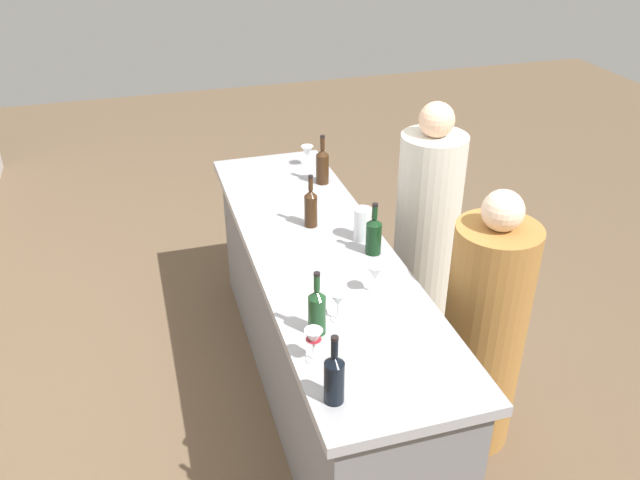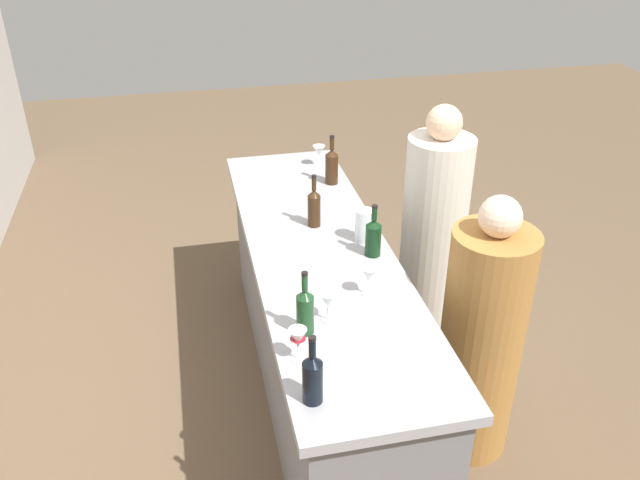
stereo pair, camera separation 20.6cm
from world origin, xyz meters
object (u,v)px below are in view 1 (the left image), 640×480
at_px(wine_bottle_second_left_olive_green, 317,310).
at_px(wine_bottle_rightmost_amber_brown, 322,165).
at_px(water_pitcher, 362,224).
at_px(person_center_guest, 484,334).
at_px(wine_bottle_leftmost_near_black, 334,377).
at_px(wine_bottle_second_right_amber_brown, 311,207).
at_px(wine_glass_near_center, 375,274).
at_px(wine_bottle_center_dark_green, 374,235).
at_px(wine_glass_near_right, 338,300).
at_px(wine_glass_far_left, 314,340).
at_px(person_left_guest, 426,240).
at_px(wine_glass_near_left, 307,152).

relative_size(wine_bottle_second_left_olive_green, wine_bottle_rightmost_amber_brown, 0.96).
height_order(water_pitcher, person_center_guest, person_center_guest).
height_order(wine_bottle_leftmost_near_black, wine_bottle_second_right_amber_brown, wine_bottle_second_right_amber_brown).
relative_size(wine_bottle_second_left_olive_green, person_center_guest, 0.21).
xyz_separation_m(wine_bottle_leftmost_near_black, wine_glass_near_center, (0.62, -0.39, -0.01)).
bearing_deg(wine_bottle_center_dark_green, wine_glass_near_center, 160.47).
relative_size(wine_bottle_second_left_olive_green, water_pitcher, 1.67).
relative_size(wine_glass_near_right, wine_glass_far_left, 0.93).
bearing_deg(wine_glass_near_right, wine_glass_far_left, 142.55).
bearing_deg(wine_glass_near_center, wine_bottle_leftmost_near_black, 147.61).
relative_size(wine_bottle_rightmost_amber_brown, wine_glass_far_left, 2.10).
height_order(wine_bottle_second_left_olive_green, wine_bottle_second_right_amber_brown, same).
bearing_deg(wine_glass_far_left, wine_bottle_second_right_amber_brown, -15.28).
relative_size(wine_bottle_rightmost_amber_brown, person_left_guest, 0.20).
distance_m(wine_bottle_center_dark_green, wine_glass_far_left, 0.88).
bearing_deg(water_pitcher, wine_glass_near_left, 0.98).
xyz_separation_m(wine_bottle_leftmost_near_black, wine_glass_near_left, (2.10, -0.49, -0.01)).
height_order(wine_bottle_second_left_olive_green, person_center_guest, person_center_guest).
xyz_separation_m(wine_bottle_leftmost_near_black, wine_glass_far_left, (0.24, 0.01, -0.01)).
bearing_deg(wine_bottle_leftmost_near_black, wine_bottle_second_right_amber_brown, -12.25).
height_order(wine_glass_near_center, wine_glass_near_right, wine_glass_near_center).
distance_m(wine_glass_near_center, person_center_guest, 0.69).
xyz_separation_m(wine_bottle_center_dark_green, person_center_guest, (-0.43, -0.44, -0.41)).
relative_size(wine_glass_near_center, wine_glass_far_left, 0.98).
distance_m(wine_bottle_second_right_amber_brown, wine_bottle_rightmost_amber_brown, 0.55).
bearing_deg(person_center_guest, wine_bottle_center_dark_green, -50.70).
xyz_separation_m(wine_bottle_center_dark_green, person_left_guest, (0.41, -0.50, -0.34)).
height_order(wine_glass_far_left, person_center_guest, person_center_guest).
bearing_deg(wine_bottle_second_left_olive_green, wine_bottle_rightmost_amber_brown, -17.59).
bearing_deg(wine_bottle_center_dark_green, wine_glass_near_left, 1.20).
height_order(wine_bottle_second_left_olive_green, wine_bottle_rightmost_amber_brown, wine_bottle_rightmost_amber_brown).
height_order(wine_glass_near_center, person_center_guest, person_center_guest).
relative_size(wine_glass_near_left, wine_glass_far_left, 0.93).
height_order(wine_bottle_second_right_amber_brown, person_center_guest, person_center_guest).
distance_m(wine_glass_near_left, person_center_guest, 1.69).
bearing_deg(person_left_guest, wine_bottle_second_right_amber_brown, 1.47).
bearing_deg(wine_bottle_center_dark_green, water_pitcher, 2.67).
bearing_deg(wine_bottle_center_dark_green, person_left_guest, -50.69).
bearing_deg(wine_bottle_leftmost_near_black, wine_bottle_second_left_olive_green, -7.58).
xyz_separation_m(wine_glass_near_center, water_pitcher, (0.48, -0.11, -0.01)).
distance_m(wine_bottle_rightmost_amber_brown, person_center_guest, 1.44).
bearing_deg(wine_glass_near_right, wine_bottle_second_left_olive_green, 118.25).
bearing_deg(person_center_guest, wine_glass_near_left, -80.17).
distance_m(wine_bottle_rightmost_amber_brown, wine_glass_far_left, 1.67).
relative_size(wine_bottle_center_dark_green, person_center_guest, 0.19).
bearing_deg(wine_bottle_second_left_olive_green, wine_glass_near_left, -14.25).
bearing_deg(person_center_guest, person_left_guest, -100.60).
distance_m(wine_bottle_rightmost_amber_brown, wine_glass_near_center, 1.21).
bearing_deg(wine_glass_near_center, person_left_guest, -39.72).
distance_m(water_pitcher, person_center_guest, 0.82).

